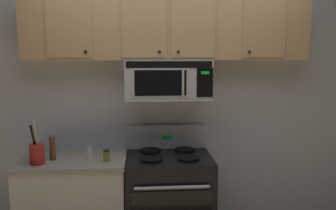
# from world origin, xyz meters

# --- Properties ---
(back_wall) EXTENTS (5.20, 0.10, 2.70)m
(back_wall) POSITION_xyz_m (0.00, 0.79, 1.35)
(back_wall) COLOR silver
(back_wall) RESTS_ON ground_plane
(stove_range) EXTENTS (0.76, 0.69, 1.12)m
(stove_range) POSITION_xyz_m (0.00, 0.42, 0.47)
(stove_range) COLOR black
(stove_range) RESTS_ON ground_plane
(over_range_microwave) EXTENTS (0.76, 0.43, 0.35)m
(over_range_microwave) POSITION_xyz_m (-0.00, 0.54, 1.58)
(over_range_microwave) COLOR #B7BABF
(upper_cabinets) EXTENTS (2.50, 0.36, 0.55)m
(upper_cabinets) POSITION_xyz_m (-0.00, 0.57, 2.02)
(upper_cabinets) COLOR tan
(counter_segment) EXTENTS (0.93, 0.65, 0.90)m
(counter_segment) POSITION_xyz_m (-0.84, 0.43, 0.45)
(counter_segment) COLOR white
(counter_segment) RESTS_ON ground_plane
(utensil_crock_red) EXTENTS (0.12, 0.12, 0.37)m
(utensil_crock_red) POSITION_xyz_m (-1.10, 0.27, 1.00)
(utensil_crock_red) COLOR red
(utensil_crock_red) RESTS_ON counter_segment
(salt_shaker) EXTENTS (0.04, 0.04, 0.11)m
(salt_shaker) POSITION_xyz_m (-0.69, 0.38, 0.96)
(salt_shaker) COLOR white
(salt_shaker) RESTS_ON counter_segment
(pepper_mill) EXTENTS (0.05, 0.05, 0.21)m
(pepper_mill) POSITION_xyz_m (-1.00, 0.38, 1.00)
(pepper_mill) COLOR brown
(pepper_mill) RESTS_ON counter_segment
(spice_jar) EXTENTS (0.05, 0.05, 0.10)m
(spice_jar) POSITION_xyz_m (-0.54, 0.29, 0.95)
(spice_jar) COLOR olive
(spice_jar) RESTS_ON counter_segment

